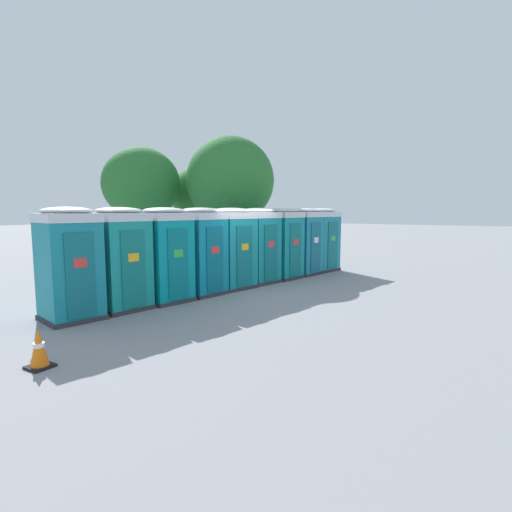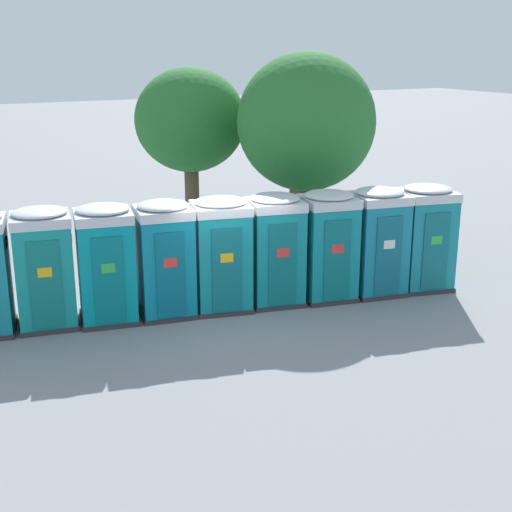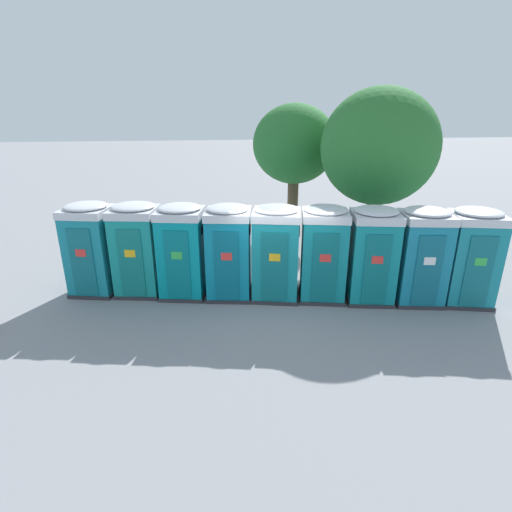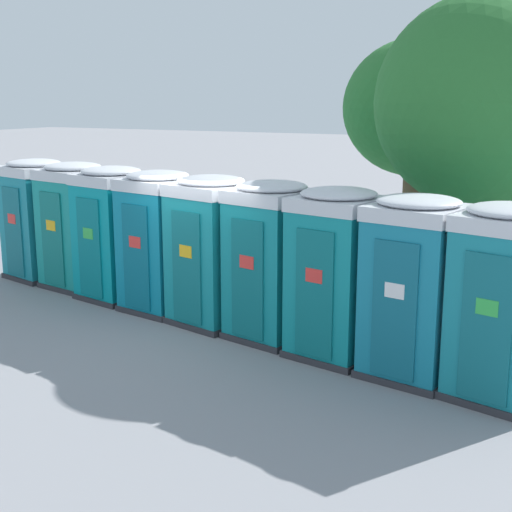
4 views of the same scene
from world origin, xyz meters
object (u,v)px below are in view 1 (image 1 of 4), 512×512
Objects in this scene: portapotty_5 at (258,245)px; street_tree_0 at (230,181)px; portapotty_0 at (70,263)px; portapotty_1 at (121,258)px; portapotty_3 at (201,251)px; street_tree_1 at (201,195)px; portapotty_8 at (321,239)px; traffic_cone at (39,349)px; portapotty_7 at (303,241)px; portapotty_4 at (232,248)px; portapotty_2 at (165,254)px; street_tree_2 at (141,185)px; portapotty_6 at (283,243)px.

street_tree_0 reaches higher than portapotty_5.
portapotty_1 is at bearing -9.66° from portapotty_0.
street_tree_1 is (6.39, 5.14, 1.89)m from portapotty_3.
portapotty_8 is 11.88m from traffic_cone.
street_tree_0 reaches higher than portapotty_1.
portapotty_7 is at bearing -12.66° from portapotty_5.
portapotty_4 is at bearing -12.39° from portapotty_1.
street_tree_0 is (3.82, 2.70, 2.41)m from portapotty_4.
street_tree_1 is (8.83, 4.58, 1.89)m from portapotty_1.
street_tree_2 reaches higher than portapotty_2.
street_tree_2 reaches higher than portapotty_1.
traffic_cone is at bearing -178.29° from portapotty_7.
portapotty_5 is at bearing 6.07° from traffic_cone.
portapotty_6 is 0.50× the size of street_tree_2.
portapotty_5 is at bearing -11.81° from portapotty_1.
portapotty_7 is at bearing -11.75° from portapotty_0.
portapotty_7 is at bearing -11.80° from portapotty_4.
portapotty_2 is at bearing 169.20° from portapotty_5.
street_tree_2 is at bearing 95.85° from portapotty_6.
portapotty_2 is at bearing 168.45° from portapotty_6.
street_tree_0 reaches higher than portapotty_7.
street_tree_1 is at bearing 87.93° from portapotty_8.
portapotty_2 is 7.08m from street_tree_0.
street_tree_2 reaches higher than portapotty_8.
traffic_cone is (-8.71, -6.97, -3.23)m from street_tree_2.
portapotty_6 is (2.46, -0.52, 0.00)m from portapotty_4.
portapotty_7 and portapotty_8 have the same top height.
portapotty_0 is 1.00× the size of portapotty_2.
portapotty_4 and portapotty_5 have the same top height.
portapotty_2 is 5.02m from portapotty_6.
street_tree_1 reaches higher than portapotty_3.
street_tree_2 is at bearing 72.98° from portapotty_4.
traffic_cone is at bearing -151.79° from street_tree_1.
portapotty_6 is 0.46× the size of street_tree_0.
portapotty_8 is 4.55m from street_tree_0.
portapotty_4 is at bearing -144.72° from street_tree_0.
portapotty_6 is 1.26m from portapotty_7.
portapotty_8 is at bearing -92.07° from street_tree_1.
traffic_cone is (-10.73, -3.79, -3.38)m from street_tree_0.
street_tree_2 reaches higher than portapotty_6.
street_tree_1 reaches higher than portapotty_2.
street_tree_0 is at bearing -57.65° from street_tree_2.
portapotty_3 is at bearing -13.05° from portapotty_1.
portapotty_3 and portapotty_8 have the same top height.
portapotty_8 is (3.69, -0.78, -0.00)m from portapotty_5.
portapotty_5 is at bearing -95.28° from street_tree_2.
portapotty_2 is 0.50× the size of street_tree_2.
street_tree_0 reaches higher than portapotty_6.
portapotty_5 is (3.70, -0.71, 0.00)m from portapotty_2.
portapotty_3 is 1.00× the size of portapotty_5.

